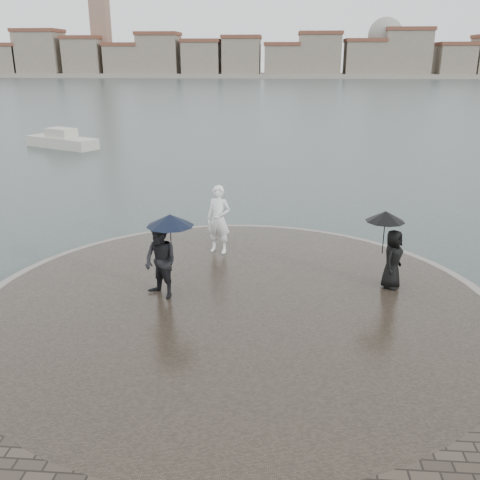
{
  "coord_description": "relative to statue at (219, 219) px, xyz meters",
  "views": [
    {
      "loc": [
        1.03,
        -7.99,
        5.85
      ],
      "look_at": [
        0.0,
        4.8,
        1.45
      ],
      "focal_mm": 40.0,
      "sensor_mm": 36.0,
      "label": 1
    }
  ],
  "objects": [
    {
      "name": "visitor_left",
      "position": [
        -0.95,
        -3.2,
        0.14
      ],
      "size": [
        1.36,
        1.19,
        2.04
      ],
      "color": "black",
      "rests_on": "quay_tip"
    },
    {
      "name": "statue",
      "position": [
        0.0,
        0.0,
        0.0
      ],
      "size": [
        0.84,
        0.68,
        2.01
      ],
      "primitive_type": "imported",
      "rotation": [
        0.0,
        0.0,
        -0.31
      ],
      "color": "white",
      "rests_on": "quay_tip"
    },
    {
      "name": "kerb_ring",
      "position": [
        0.79,
        -3.36,
        -1.2
      ],
      "size": [
        12.5,
        12.5,
        0.32
      ],
      "primitive_type": "cylinder",
      "color": "gray",
      "rests_on": "ground"
    },
    {
      "name": "visitor_right",
      "position": [
        4.52,
        -2.18,
        0.09
      ],
      "size": [
        1.12,
        1.02,
        1.95
      ],
      "color": "black",
      "rests_on": "quay_tip"
    },
    {
      "name": "boats",
      "position": [
        5.67,
        28.19,
        -0.99
      ],
      "size": [
        41.77,
        19.8,
        1.5
      ],
      "color": "beige",
      "rests_on": "ground"
    },
    {
      "name": "far_skyline",
      "position": [
        -5.5,
        153.85,
        4.25
      ],
      "size": [
        260.0,
        20.0,
        37.0
      ],
      "color": "gray",
      "rests_on": "ground"
    },
    {
      "name": "ground",
      "position": [
        0.79,
        -6.86,
        -1.36
      ],
      "size": [
        400.0,
        400.0,
        0.0
      ],
      "primitive_type": "plane",
      "color": "#2B3835",
      "rests_on": "ground"
    },
    {
      "name": "quay_tip",
      "position": [
        0.79,
        -3.36,
        -1.18
      ],
      "size": [
        11.9,
        11.9,
        0.36
      ],
      "primitive_type": "cylinder",
      "color": "#2D261E",
      "rests_on": "ground"
    }
  ]
}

